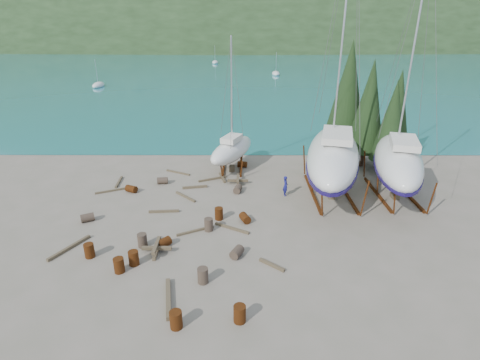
{
  "coord_description": "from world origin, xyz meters",
  "views": [
    {
      "loc": [
        0.79,
        -22.14,
        12.86
      ],
      "look_at": [
        0.73,
        3.0,
        2.25
      ],
      "focal_mm": 28.0,
      "sensor_mm": 36.0,
      "label": 1
    }
  ],
  "objects_px": {
    "large_sailboat_near": "(333,155)",
    "small_sailboat_shore": "(232,150)",
    "large_sailboat_far": "(398,160)",
    "worker": "(285,186)"
  },
  "relations": [
    {
      "from": "large_sailboat_far",
      "to": "small_sailboat_shore",
      "type": "distance_m",
      "value": 14.3
    },
    {
      "from": "large_sailboat_far",
      "to": "small_sailboat_shore",
      "type": "xyz_separation_m",
      "value": [
        -13.05,
        5.75,
        -1.07
      ]
    },
    {
      "from": "small_sailboat_shore",
      "to": "worker",
      "type": "bearing_deg",
      "value": -29.34
    },
    {
      "from": "small_sailboat_shore",
      "to": "large_sailboat_far",
      "type": "bearing_deg",
      "value": -0.21
    },
    {
      "from": "large_sailboat_near",
      "to": "small_sailboat_shore",
      "type": "bearing_deg",
      "value": 159.14
    },
    {
      "from": "large_sailboat_near",
      "to": "small_sailboat_shore",
      "type": "xyz_separation_m",
      "value": [
        -8.01,
        5.6,
        -1.41
      ]
    },
    {
      "from": "large_sailboat_near",
      "to": "small_sailboat_shore",
      "type": "relative_size",
      "value": 1.76
    },
    {
      "from": "large_sailboat_near",
      "to": "large_sailboat_far",
      "type": "height_order",
      "value": "large_sailboat_near"
    },
    {
      "from": "worker",
      "to": "large_sailboat_near",
      "type": "bearing_deg",
      "value": -93.19
    },
    {
      "from": "small_sailboat_shore",
      "to": "worker",
      "type": "height_order",
      "value": "small_sailboat_shore"
    }
  ]
}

